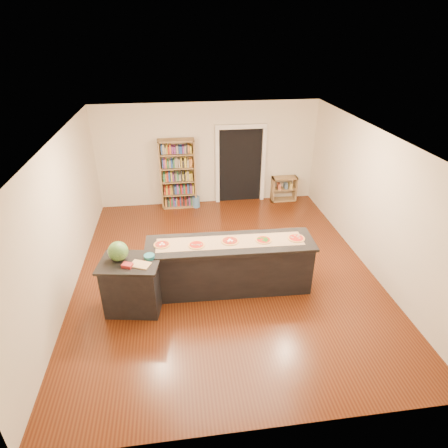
{
  "coord_description": "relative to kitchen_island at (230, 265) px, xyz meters",
  "views": [
    {
      "loc": [
        -0.88,
        -6.37,
        4.56
      ],
      "look_at": [
        0.0,
        0.2,
        1.0
      ],
      "focal_mm": 30.0,
      "sensor_mm": 36.0,
      "label": 1
    }
  ],
  "objects": [
    {
      "name": "low_shelf",
      "position": [
        2.15,
        3.86,
        -0.16
      ],
      "size": [
        0.71,
        0.3,
        0.71
      ],
      "primitive_type": "cube",
      "color": "#977649",
      "rests_on": "ground"
    },
    {
      "name": "kraft_paper",
      "position": [
        0.0,
        0.01,
        0.51
      ],
      "size": [
        2.71,
        0.57,
        0.0
      ],
      "primitive_type": "cube",
      "rotation": [
        0.0,
        0.0,
        -0.03
      ],
      "color": "tan",
      "rests_on": "kitchen_island"
    },
    {
      "name": "pizza_a",
      "position": [
        -1.24,
        0.07,
        0.52
      ],
      "size": [
        0.31,
        0.31,
        0.02
      ],
      "color": "tan",
      "rests_on": "kitchen_island"
    },
    {
      "name": "room",
      "position": [
        -0.01,
        0.56,
        0.88
      ],
      "size": [
        6.0,
        7.0,
        2.8
      ],
      "color": "beige",
      "rests_on": "ground"
    },
    {
      "name": "cutting_board",
      "position": [
        -1.59,
        -0.5,
        0.5
      ],
      "size": [
        0.39,
        0.33,
        0.02
      ],
      "primitive_type": "cube",
      "rotation": [
        0.0,
        0.0,
        -0.43
      ],
      "color": "tan",
      "rests_on": "side_counter"
    },
    {
      "name": "pizza_d",
      "position": [
        0.62,
        -0.02,
        0.52
      ],
      "size": [
        0.31,
        0.31,
        0.02
      ],
      "color": "tan",
      "rests_on": "kitchen_island"
    },
    {
      "name": "pizza_b",
      "position": [
        -0.62,
        -0.03,
        0.52
      ],
      "size": [
        0.29,
        0.29,
        0.02
      ],
      "color": "tan",
      "rests_on": "kitchen_island"
    },
    {
      "name": "package_teal",
      "position": [
        -1.45,
        -0.32,
        0.52
      ],
      "size": [
        0.19,
        0.19,
        0.07
      ],
      "primitive_type": "cylinder",
      "color": "#195966",
      "rests_on": "side_counter"
    },
    {
      "name": "package_red",
      "position": [
        -1.8,
        -0.52,
        0.52
      ],
      "size": [
        0.2,
        0.17,
        0.06
      ],
      "primitive_type": "cube",
      "rotation": [
        0.0,
        0.0,
        -0.39
      ],
      "color": "maroon",
      "rests_on": "side_counter"
    },
    {
      "name": "waste_bin",
      "position": [
        -0.4,
        3.74,
        -0.36
      ],
      "size": [
        0.21,
        0.21,
        0.31
      ],
      "primitive_type": "cylinder",
      "color": "teal",
      "rests_on": "ground"
    },
    {
      "name": "watermelon",
      "position": [
        -1.96,
        -0.29,
        0.66
      ],
      "size": [
        0.34,
        0.34,
        0.34
      ],
      "primitive_type": "sphere",
      "color": "#144214",
      "rests_on": "side_counter"
    },
    {
      "name": "bookshelf",
      "position": [
        -0.86,
        3.84,
        0.44
      ],
      "size": [
        0.95,
        0.34,
        1.91
      ],
      "primitive_type": "cube",
      "color": "#977649",
      "rests_on": "ground"
    },
    {
      "name": "kitchen_island",
      "position": [
        0.0,
        0.0,
        0.0
      ],
      "size": [
        3.1,
        0.84,
        1.02
      ],
      "rotation": [
        0.0,
        0.0,
        -0.03
      ],
      "color": "black",
      "rests_on": "ground"
    },
    {
      "name": "pizza_e",
      "position": [
        1.24,
        -0.04,
        0.52
      ],
      "size": [
        0.32,
        0.32,
        0.02
      ],
      "color": "tan",
      "rests_on": "kitchen_island"
    },
    {
      "name": "side_counter",
      "position": [
        -1.78,
        -0.37,
        -0.01
      ],
      "size": [
        1.02,
        0.74,
        1.01
      ],
      "rotation": [
        0.0,
        0.0,
        -0.17
      ],
      "color": "black",
      "rests_on": "ground"
    },
    {
      "name": "pizza_c",
      "position": [
        0.0,
        0.03,
        0.52
      ],
      "size": [
        0.35,
        0.35,
        0.02
      ],
      "color": "tan",
      "rests_on": "kitchen_island"
    },
    {
      "name": "doorway",
      "position": [
        0.89,
        4.02,
        0.69
      ],
      "size": [
        1.4,
        0.09,
        2.21
      ],
      "color": "black",
      "rests_on": "room"
    }
  ]
}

